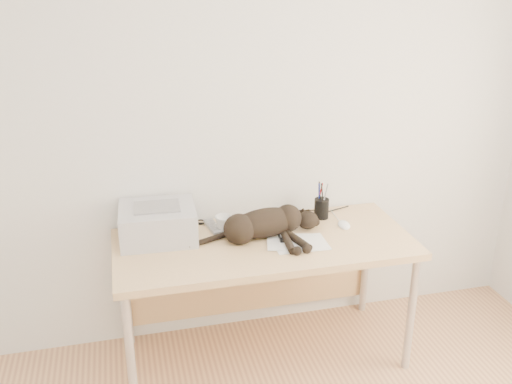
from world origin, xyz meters
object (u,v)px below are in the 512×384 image
object	(u,v)px
cat	(262,225)
mug	(224,223)
desk	(260,255)
printer	(158,223)
pen_cup	(321,208)
mouse	(344,223)

from	to	relation	value
cat	mug	world-z (taller)	cat
desk	printer	xyz separation A→B (m)	(-0.55, 0.08, 0.23)
cat	mug	xyz separation A→B (m)	(-0.19, 0.13, -0.03)
desk	cat	world-z (taller)	cat
cat	pen_cup	size ratio (longest dim) A/B	3.47
pen_cup	mouse	bearing A→B (deg)	-58.63
desk	cat	bearing A→B (deg)	-91.85
mug	printer	bearing A→B (deg)	-178.97
mug	mouse	bearing A→B (deg)	-8.61
desk	printer	bearing A→B (deg)	171.31
cat	mug	size ratio (longest dim) A/B	7.86
pen_cup	mouse	xyz separation A→B (m)	(0.09, -0.14, -0.04)
cat	mouse	world-z (taller)	cat
cat	mug	bearing A→B (deg)	135.98
mug	pen_cup	bearing A→B (deg)	3.85
desk	cat	xyz separation A→B (m)	(-0.00, -0.04, 0.21)
printer	mouse	size ratio (longest dim) A/B	3.62
mouse	mug	bearing A→B (deg)	178.93
printer	cat	bearing A→B (deg)	-13.19
printer	pen_cup	xyz separation A→B (m)	(0.95, 0.05, -0.03)
desk	mouse	xyz separation A→B (m)	(0.49, -0.01, 0.15)
pen_cup	mug	bearing A→B (deg)	-176.15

